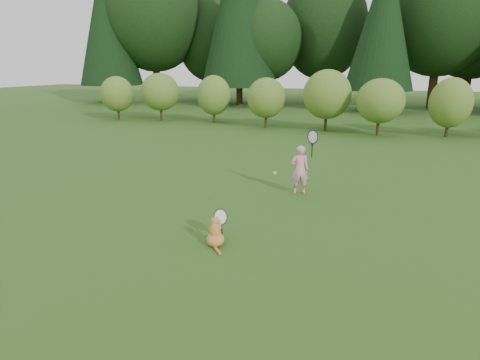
% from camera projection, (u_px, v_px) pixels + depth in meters
% --- Properties ---
extents(ground, '(100.00, 100.00, 0.00)m').
position_uv_depth(ground, '(218.00, 222.00, 8.21)').
color(ground, '#2A5618').
rests_on(ground, ground).
extents(shrub_row, '(28.00, 3.00, 2.80)m').
position_uv_depth(shrub_row, '(320.00, 101.00, 19.59)').
color(shrub_row, '#537925').
rests_on(shrub_row, ground).
extents(child, '(0.70, 0.43, 1.83)m').
position_uv_depth(child, '(300.00, 169.00, 9.87)').
color(child, pink).
rests_on(child, ground).
extents(cat, '(0.49, 0.82, 0.73)m').
position_uv_depth(cat, '(215.00, 230.00, 7.09)').
color(cat, orange).
rests_on(cat, ground).
extents(tennis_ball, '(0.08, 0.08, 0.08)m').
position_uv_depth(tennis_ball, '(275.00, 173.00, 7.69)').
color(tennis_ball, '#B2DB19').
rests_on(tennis_ball, ground).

